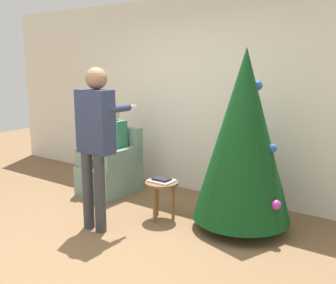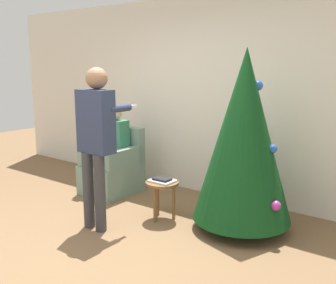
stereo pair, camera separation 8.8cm
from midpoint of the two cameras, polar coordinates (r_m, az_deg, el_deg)
ground_plane at (r=4.09m, az=-12.31°, el=-15.01°), size 14.00×14.00×0.00m
wall_back at (r=5.42m, az=4.95°, el=6.52°), size 8.00×0.06×2.70m
christmas_tree at (r=4.24m, az=10.34°, el=0.92°), size 1.07×1.07×1.97m
armchair at (r=5.63m, az=-8.62°, el=-4.01°), size 0.62×0.76×0.91m
person_seated at (r=5.53m, az=-8.90°, el=-0.63°), size 0.36×0.46×1.23m
person_standing at (r=4.26m, az=-11.05°, el=1.15°), size 0.43×0.57×1.76m
side_stool at (r=4.60m, az=-1.49°, el=-6.68°), size 0.39×0.39×0.45m
laptop at (r=4.57m, az=-1.50°, el=-5.67°), size 0.29×0.22×0.02m
book at (r=4.56m, az=-1.50°, el=-5.40°), size 0.20×0.13×0.02m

